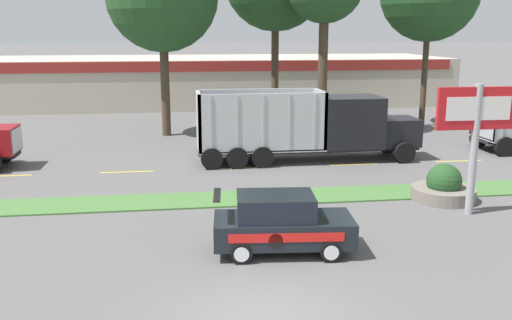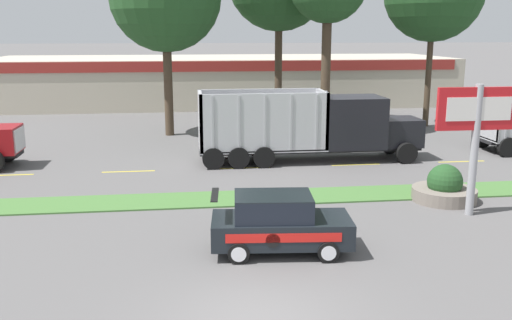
% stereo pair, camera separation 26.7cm
% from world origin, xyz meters
% --- Properties ---
extents(ground_plane, '(600.00, 600.00, 0.00)m').
position_xyz_m(ground_plane, '(0.00, 0.00, 0.00)').
color(ground_plane, '#5B5959').
extents(grass_verge, '(120.00, 2.06, 0.06)m').
position_xyz_m(grass_verge, '(0.00, 9.35, 0.03)').
color(grass_verge, '#477538').
rests_on(grass_verge, ground_plane).
extents(centre_line_2, '(2.40, 0.14, 0.01)m').
position_xyz_m(centre_line_2, '(-9.53, 14.38, 0.00)').
color(centre_line_2, yellow).
rests_on(centre_line_2, ground_plane).
extents(centre_line_3, '(2.40, 0.14, 0.01)m').
position_xyz_m(centre_line_3, '(-4.13, 14.38, 0.00)').
color(centre_line_3, yellow).
rests_on(centre_line_3, ground_plane).
extents(centre_line_4, '(2.40, 0.14, 0.01)m').
position_xyz_m(centre_line_4, '(1.27, 14.38, 0.00)').
color(centre_line_4, yellow).
rests_on(centre_line_4, ground_plane).
extents(centre_line_5, '(2.40, 0.14, 0.01)m').
position_xyz_m(centre_line_5, '(6.67, 14.38, 0.00)').
color(centre_line_5, yellow).
rests_on(centre_line_5, ground_plane).
extents(centre_line_6, '(2.40, 0.14, 0.01)m').
position_xyz_m(centre_line_6, '(12.07, 14.38, 0.00)').
color(centre_line_6, yellow).
rests_on(centre_line_6, ground_plane).
extents(dump_truck_lead, '(11.06, 2.66, 3.56)m').
position_xyz_m(dump_truck_lead, '(5.59, 15.52, 1.65)').
color(dump_truck_lead, black).
rests_on(dump_truck_lead, ground_plane).
extents(rally_car, '(4.17, 2.16, 1.77)m').
position_xyz_m(rally_car, '(1.13, 3.88, 0.88)').
color(rally_car, black).
rests_on(rally_car, ground_plane).
extents(store_sign_post, '(2.89, 0.28, 4.58)m').
position_xyz_m(store_sign_post, '(8.36, 6.45, 3.26)').
color(store_sign_post, '#9E9EA3').
rests_on(store_sign_post, ground_plane).
extents(stone_planter, '(2.41, 2.41, 1.42)m').
position_xyz_m(stone_planter, '(8.23, 8.18, 0.47)').
color(stone_planter, slate).
rests_on(stone_planter, ground_plane).
extents(store_building_backdrop, '(39.83, 12.10, 4.04)m').
position_xyz_m(store_building_backdrop, '(2.02, 39.91, 2.02)').
color(store_building_backdrop, '#BCB29E').
rests_on(store_building_backdrop, ground_plane).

